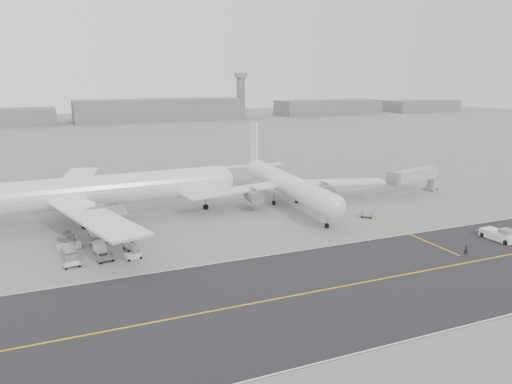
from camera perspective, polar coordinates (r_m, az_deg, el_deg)
name	(u,v)px	position (r m, az deg, el deg)	size (l,w,h in m)	color
ground	(262,252)	(86.89, 0.64, -6.82)	(700.00, 700.00, 0.00)	gray
taxiway	(343,286)	(74.44, 9.93, -10.56)	(220.00, 59.00, 0.03)	#2A2A2D
horizon_buildings	(146,121)	(341.87, -12.51, 7.93)	(520.00, 28.00, 28.00)	gray
control_tower	(241,94)	(365.02, -1.74, 11.11)	(7.00, 7.00, 31.25)	gray
airliner_a	(82,192)	(107.09, -19.23, -0.04)	(66.20, 65.41, 22.82)	white
airliner_b	(286,183)	(116.91, 3.45, 1.00)	(50.21, 50.85, 17.53)	white
pushback_tug	(500,235)	(102.79, 26.11, -4.43)	(3.50, 8.60, 2.44)	white
jet_bridge	(414,177)	(132.92, 17.58, 1.70)	(17.76, 7.18, 6.63)	gray
gse_cluster	(100,249)	(92.26, -17.41, -6.24)	(17.59, 21.64, 2.03)	gray
stray_dolly	(367,218)	(109.52, 12.54, -2.87)	(1.50, 2.43, 1.50)	silver
ground_crew_a	(466,250)	(92.04, 22.88, -6.14)	(0.67, 0.44, 1.82)	black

